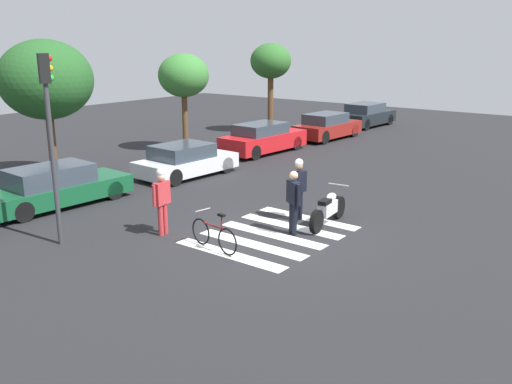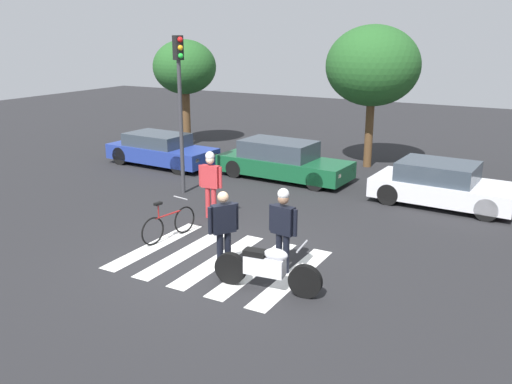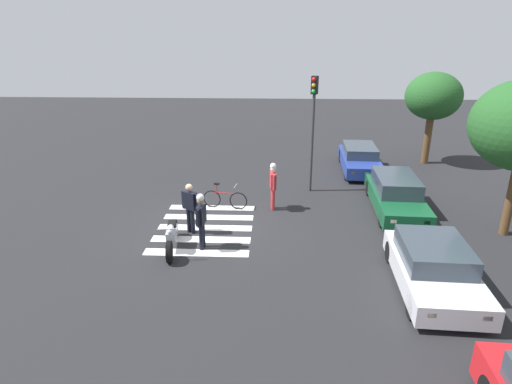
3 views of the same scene
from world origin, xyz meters
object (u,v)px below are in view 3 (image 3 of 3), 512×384
Objects in this scene: pedestrian_bystander at (273,183)px; car_white_van at (434,267)px; car_green_compact at (396,194)px; car_blue_hatchback at (360,159)px; leaning_bicycle at (225,199)px; officer_on_foot at (190,205)px; traffic_light_pole at (313,117)px; police_motorcycle at (172,236)px; officer_by_motorcycle at (201,217)px.

pedestrian_bystander is 6.73m from car_white_van.
car_green_compact is (-0.17, 4.64, -0.45)m from pedestrian_bystander.
leaning_bicycle is at bearing -50.03° from car_blue_hatchback.
car_white_van reaches higher than leaning_bicycle.
car_green_compact is 1.15× the size of car_white_van.
officer_on_foot is 6.42m from traffic_light_pole.
police_motorcycle is 3.62m from leaning_bicycle.
officer_on_foot is at bearing -153.18° from officer_by_motorcycle.
car_white_van is at bearing -4.15° from car_green_compact.
car_blue_hatchback is at bearing 142.52° from officer_by_motorcycle.
officer_on_foot reaches higher than police_motorcycle.
pedestrian_bystander is (-3.38, 3.12, 0.61)m from police_motorcycle.
police_motorcycle is at bearing -65.47° from car_green_compact.
traffic_light_pole reaches higher than car_green_compact.
pedestrian_bystander is 0.43× the size of car_blue_hatchback.
police_motorcycle is at bearing -42.72° from pedestrian_bystander.
car_white_van is 0.85× the size of traffic_light_pole.
leaning_bicycle is at bearing -58.64° from traffic_light_pole.
officer_by_motorcycle is at bearing 26.82° from officer_on_foot.
officer_on_foot is 7.64m from car_white_van.
car_white_van is 8.17m from traffic_light_pole.
pedestrian_bystander is at bearing -87.95° from car_green_compact.
traffic_light_pole is (-5.46, 4.69, 2.70)m from police_motorcycle.
car_blue_hatchback is 4.90m from car_green_compact.
car_white_van is at bearing 49.49° from leaning_bicycle.
car_blue_hatchback is 0.90× the size of traffic_light_pole.
car_white_van reaches higher than car_blue_hatchback.
pedestrian_bystander is 4.67m from car_green_compact.
officer_on_foot reaches higher than car_green_compact.
officer_by_motorcycle is 10.47m from car_blue_hatchback.
pedestrian_bystander is (0.01, 1.83, 0.69)m from leaning_bicycle.
car_green_compact is at bearing 175.85° from car_white_van.
car_blue_hatchback is at bearing -179.57° from car_white_van.
leaning_bicycle is 0.37× the size of car_green_compact.
officer_by_motorcycle reaches higher than police_motorcycle.
officer_on_foot is 0.95× the size of pedestrian_bystander.
pedestrian_bystander is 3.34m from traffic_light_pole.
traffic_light_pole is (-2.07, 3.40, 2.78)m from leaning_bicycle.
traffic_light_pole reaches higher than pedestrian_bystander.
car_blue_hatchback is at bearing 136.14° from officer_on_foot.
car_green_compact is 4.42m from traffic_light_pole.
car_green_compact is at bearing 91.41° from leaning_bicycle.
car_blue_hatchback is 4.71m from traffic_light_pole.
officer_on_foot is at bearing -45.51° from traffic_light_pole.
officer_on_foot is at bearing -22.82° from leaning_bicycle.
pedestrian_bystander is 0.40× the size of car_green_compact.
pedestrian_bystander reaches higher than police_motorcycle.
police_motorcycle is at bearing -40.90° from car_blue_hatchback.
officer_by_motorcycle is 0.38× the size of traffic_light_pole.
car_blue_hatchback is (-7.20, 6.92, -0.41)m from officer_on_foot.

